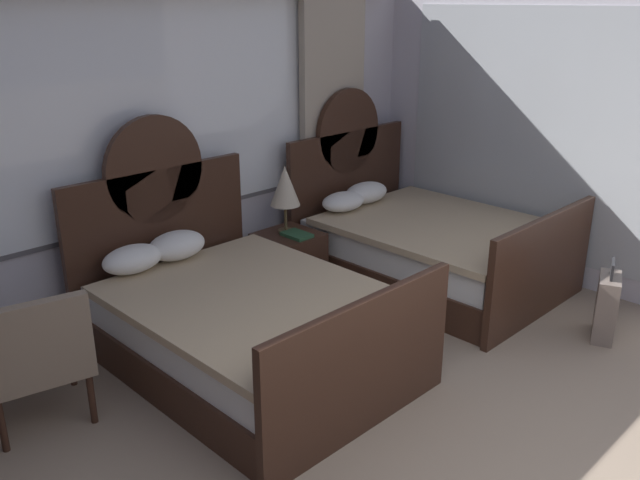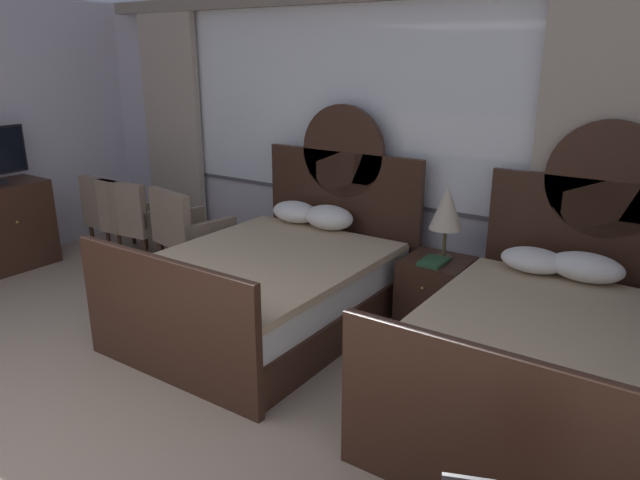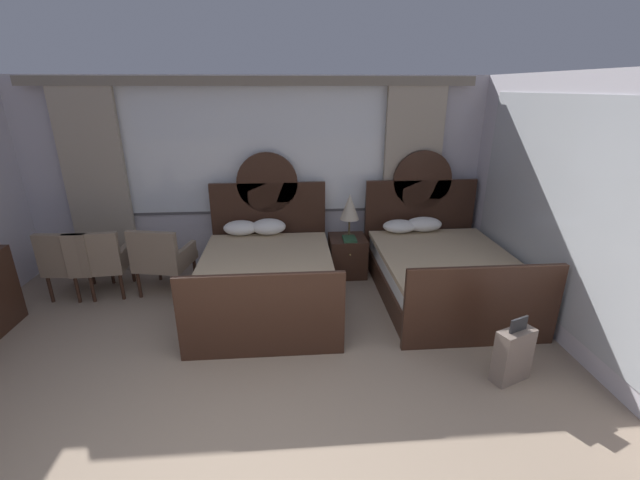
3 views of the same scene
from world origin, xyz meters
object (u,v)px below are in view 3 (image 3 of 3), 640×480
at_px(bed_near_window, 267,275).
at_px(table_lamp_on_nightstand, 350,207).
at_px(armchair_by_window_right, 74,260).
at_px(nightstand_between_beds, 347,256).
at_px(bed_near_mirror, 441,269).
at_px(armchair_by_window_centre, 100,259).
at_px(book_on_nightstand, 350,239).
at_px(armchair_by_window_left, 162,257).
at_px(suitcase_on_floor, 513,355).

height_order(bed_near_window, table_lamp_on_nightstand, bed_near_window).
height_order(bed_near_window, armchair_by_window_right, bed_near_window).
bearing_deg(bed_near_window, nightstand_between_beds, 33.06).
relative_size(bed_near_mirror, nightstand_between_beds, 4.03).
height_order(bed_near_mirror, armchair_by_window_right, bed_near_mirror).
xyz_separation_m(table_lamp_on_nightstand, armchair_by_window_centre, (-3.25, -0.45, -0.48)).
relative_size(book_on_nightstand, armchair_by_window_left, 0.29).
height_order(armchair_by_window_left, armchair_by_window_right, same).
bearing_deg(table_lamp_on_nightstand, nightstand_between_beds, -112.66).
xyz_separation_m(bed_near_window, armchair_by_window_centre, (-2.11, 0.34, 0.14)).
height_order(bed_near_window, suitcase_on_floor, bed_near_window).
relative_size(bed_near_mirror, armchair_by_window_centre, 2.48).
xyz_separation_m(nightstand_between_beds, armchair_by_window_right, (-3.54, -0.39, 0.22)).
bearing_deg(book_on_nightstand, table_lamp_on_nightstand, 84.47).
bearing_deg(armchair_by_window_centre, suitcase_on_floor, -24.73).
xyz_separation_m(armchair_by_window_left, suitcase_on_floor, (3.63, -2.03, -0.23)).
height_order(armchair_by_window_centre, suitcase_on_floor, armchair_by_window_centre).
distance_m(bed_near_window, armchair_by_window_right, 2.46).
xyz_separation_m(bed_near_window, armchair_by_window_left, (-1.34, 0.34, 0.14)).
bearing_deg(bed_near_mirror, suitcase_on_floor, -87.54).
bearing_deg(nightstand_between_beds, armchair_by_window_right, -173.79).
xyz_separation_m(bed_near_window, table_lamp_on_nightstand, (1.14, 0.79, 0.62)).
height_order(nightstand_between_beds, armchair_by_window_left, armchair_by_window_left).
distance_m(armchair_by_window_centre, suitcase_on_floor, 4.85).
height_order(table_lamp_on_nightstand, armchair_by_window_right, table_lamp_on_nightstand).
xyz_separation_m(nightstand_between_beds, suitcase_on_floor, (1.18, -2.41, -0.01)).
bearing_deg(nightstand_between_beds, bed_near_window, -146.94).
bearing_deg(armchair_by_window_left, book_on_nightstand, 6.51).
relative_size(book_on_nightstand, suitcase_on_floor, 0.40).
distance_m(nightstand_between_beds, armchair_by_window_left, 2.50).
bearing_deg(bed_near_window, armchair_by_window_left, 165.78).
distance_m(book_on_nightstand, armchair_by_window_left, 2.48).
bearing_deg(armchair_by_window_left, bed_near_mirror, -5.51).
distance_m(bed_near_mirror, book_on_nightstand, 1.28).
height_order(bed_near_window, nightstand_between_beds, bed_near_window).
bearing_deg(suitcase_on_floor, bed_near_window, 143.60).
bearing_deg(bed_near_window, bed_near_mirror, -0.07).
relative_size(nightstand_between_beds, armchair_by_window_right, 0.62).
height_order(table_lamp_on_nightstand, book_on_nightstand, table_lamp_on_nightstand).
relative_size(bed_near_mirror, suitcase_on_floor, 3.47).
xyz_separation_m(table_lamp_on_nightstand, suitcase_on_floor, (1.15, -2.47, -0.71)).
height_order(book_on_nightstand, armchair_by_window_left, armchair_by_window_left).
distance_m(bed_near_window, armchair_by_window_left, 1.39).
distance_m(nightstand_between_beds, table_lamp_on_nightstand, 0.70).
bearing_deg(suitcase_on_floor, table_lamp_on_nightstand, 114.94).
relative_size(bed_near_window, armchair_by_window_left, 2.48).
relative_size(table_lamp_on_nightstand, book_on_nightstand, 2.34).
bearing_deg(armchair_by_window_centre, table_lamp_on_nightstand, 7.81).
xyz_separation_m(bed_near_window, book_on_nightstand, (1.12, 0.62, 0.22)).
xyz_separation_m(bed_near_mirror, book_on_nightstand, (-1.09, 0.62, 0.22)).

